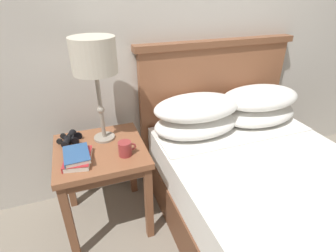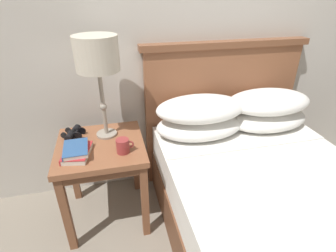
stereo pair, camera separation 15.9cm
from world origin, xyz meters
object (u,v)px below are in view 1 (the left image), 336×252
at_px(bed, 280,206).
at_px(book_on_nightstand, 78,159).
at_px(coffee_mug, 125,149).
at_px(binoculars_pair, 69,139).
at_px(table_lamp, 94,59).
at_px(book_stacked_on_top, 76,155).
at_px(nightstand, 101,160).

distance_m(bed, book_on_nightstand, 1.18).
xyz_separation_m(book_on_nightstand, coffee_mug, (0.26, -0.03, 0.03)).
distance_m(bed, coffee_mug, 0.95).
bearing_deg(bed, coffee_mug, 151.52).
bearing_deg(binoculars_pair, bed, -32.36).
bearing_deg(table_lamp, coffee_mug, -68.72).
bearing_deg(table_lamp, bed, -36.75).
bearing_deg(bed, table_lamp, 143.25).
distance_m(table_lamp, coffee_mug, 0.52).
height_order(book_on_nightstand, book_stacked_on_top, book_stacked_on_top).
bearing_deg(bed, binoculars_pair, 147.64).
bearing_deg(book_on_nightstand, table_lamp, 48.82).
xyz_separation_m(bed, book_on_nightstand, (-1.05, 0.46, 0.28)).
distance_m(bed, book_stacked_on_top, 1.19).
height_order(bed, table_lamp, table_lamp).
bearing_deg(book_on_nightstand, bed, -23.60).
relative_size(nightstand, binoculars_pair, 3.55).
relative_size(nightstand, book_on_nightstand, 2.54).
xyz_separation_m(book_on_nightstand, book_stacked_on_top, (-0.00, -0.00, 0.03)).
bearing_deg(nightstand, coffee_mug, -42.34).
distance_m(nightstand, binoculars_pair, 0.24).
bearing_deg(binoculars_pair, coffee_mug, -41.23).
xyz_separation_m(book_on_nightstand, binoculars_pair, (-0.04, 0.23, 0.01)).
bearing_deg(table_lamp, binoculars_pair, 171.04).
bearing_deg(book_on_nightstand, coffee_mug, -6.68).
relative_size(bed, book_on_nightstand, 8.66).
height_order(book_stacked_on_top, coffee_mug, coffee_mug).
bearing_deg(table_lamp, nightstand, -112.45).
xyz_separation_m(nightstand, bed, (0.92, -0.55, -0.18)).
bearing_deg(nightstand, table_lamp, 67.55).
height_order(table_lamp, binoculars_pair, table_lamp).
relative_size(table_lamp, binoculars_pair, 3.77).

